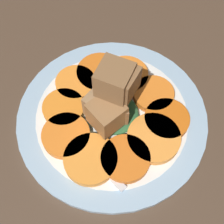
{
  "coord_description": "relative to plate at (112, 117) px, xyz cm",
  "views": [
    {
      "loc": [
        9.01,
        -22.13,
        47.31
      ],
      "look_at": [
        0.0,
        0.0,
        4.1
      ],
      "focal_mm": 50.0,
      "sensor_mm": 36.0,
      "label": 1
    }
  ],
  "objects": [
    {
      "name": "carrot_slice_9",
      "position": [
        4.99,
        5.87,
        1.23
      ],
      "size": [
        6.78,
        6.78,
        1.3
      ],
      "primitive_type": "cylinder",
      "color": "orange",
      "rests_on": "plate"
    },
    {
      "name": "carrot_slice_3",
      "position": [
        -7.56,
        -2.07,
        1.23
      ],
      "size": [
        6.79,
        6.79,
        1.3
      ],
      "primitive_type": "cylinder",
      "color": "orange",
      "rests_on": "plate"
    },
    {
      "name": "carrot_slice_4",
      "position": [
        -5.06,
        -6.3,
        1.23
      ],
      "size": [
        7.44,
        7.44,
        1.3
      ],
      "primitive_type": "cylinder",
      "color": "orange",
      "rests_on": "plate"
    },
    {
      "name": "table_slab",
      "position": [
        0.0,
        0.0,
        -1.52
      ],
      "size": [
        120.0,
        120.0,
        2.0
      ],
      "primitive_type": "cube",
      "color": "#4C3828",
      "rests_on": "ground"
    },
    {
      "name": "center_pile",
      "position": [
        0.1,
        -0.18,
        5.22
      ],
      "size": [
        8.61,
        9.08,
        10.93
      ],
      "color": "#2D6033",
      "rests_on": "plate"
    },
    {
      "name": "carrot_slice_1",
      "position": [
        -4.9,
        6.48,
        1.23
      ],
      "size": [
        7.93,
        7.93,
        1.3
      ],
      "primitive_type": "cylinder",
      "color": "orange",
      "rests_on": "plate"
    },
    {
      "name": "carrot_slice_6",
      "position": [
        4.73,
        -6.36,
        1.23
      ],
      "size": [
        7.38,
        7.38,
        1.3
      ],
      "primitive_type": "cylinder",
      "color": "orange",
      "rests_on": "plate"
    },
    {
      "name": "carrot_slice_8",
      "position": [
        8.42,
        2.19,
        1.23
      ],
      "size": [
        7.14,
        7.14,
        1.3
      ],
      "primitive_type": "cylinder",
      "color": "#D76115",
      "rests_on": "plate"
    },
    {
      "name": "carrot_slice_2",
      "position": [
        -7.84,
        3.0,
        1.23
      ],
      "size": [
        6.73,
        6.73,
        1.3
      ],
      "primitive_type": "cylinder",
      "color": "orange",
      "rests_on": "plate"
    },
    {
      "name": "carrot_slice_5",
      "position": [
        -0.04,
        -8.39,
        1.23
      ],
      "size": [
        8.02,
        8.02,
        1.3
      ],
      "primitive_type": "cylinder",
      "color": "orange",
      "rests_on": "plate"
    },
    {
      "name": "fork",
      "position": [
        -1.97,
        -6.88,
        0.78
      ],
      "size": [
        16.22,
        8.63,
        0.4
      ],
      "rotation": [
        0.0,
        0.0,
        -0.43
      ],
      "color": "silver",
      "rests_on": "plate"
    },
    {
      "name": "carrot_slice_7",
      "position": [
        7.55,
        -1.66,
        1.23
      ],
      "size": [
        8.22,
        8.22,
        1.3
      ],
      "primitive_type": "cylinder",
      "color": "orange",
      "rests_on": "plate"
    },
    {
      "name": "plate",
      "position": [
        0.0,
        0.0,
        0.0
      ],
      "size": [
        30.78,
        30.78,
        1.05
      ],
      "color": "#99B7D1",
      "rests_on": "table_slab"
    },
    {
      "name": "carrot_slice_0",
      "position": [
        -0.56,
        7.69,
        1.23
      ],
      "size": [
        7.59,
        7.59,
        1.3
      ],
      "primitive_type": "cylinder",
      "color": "orange",
      "rests_on": "plate"
    }
  ]
}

